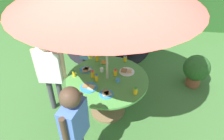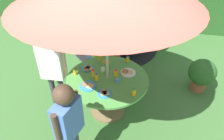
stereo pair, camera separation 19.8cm
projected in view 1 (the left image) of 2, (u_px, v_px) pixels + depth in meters
The scene contains 22 objects.
ground_plane at pixel (108, 111), 3.47m from camera, with size 10.00×10.00×0.02m, color #3D6B33.
garden_table at pixel (108, 86), 3.15m from camera, with size 1.24×1.24×0.69m.
wooden_chair at pixel (103, 47), 4.20m from camera, with size 0.55×0.53×0.89m.
dome_tent at pixel (108, 14), 4.74m from camera, with size 2.60×2.60×1.74m.
potted_plant at pixel (196, 69), 3.80m from camera, with size 0.49×0.49×0.64m.
child_in_yellow_shirt at pixel (91, 46), 3.80m from camera, with size 0.27×0.35×1.12m.
child_in_white_shirt at pixel (50, 65), 3.00m from camera, with size 0.47×0.23×1.38m.
child_in_blue_shirt at pixel (74, 121), 2.23m from camera, with size 0.26×0.43×1.30m.
snack_bowl at pixel (104, 63), 3.33m from camera, with size 0.14×0.14×0.07m.
plate_center_front at pixel (127, 71), 3.18m from camera, with size 0.24×0.24×0.03m.
plate_back_edge at pixel (86, 70), 3.22m from camera, with size 0.20×0.20×0.03m.
plate_mid_right at pixel (106, 94), 2.77m from camera, with size 0.19×0.19×0.03m.
plate_far_right at pixel (89, 87), 2.88m from camera, with size 0.24×0.24×0.03m.
juice_bottle_near_left at pixel (74, 74), 3.07m from camera, with size 0.05×0.05×0.11m.
juice_bottle_near_right at pixel (136, 91), 2.76m from camera, with size 0.06×0.06×0.11m.
juice_bottle_far_left at pixel (97, 78), 2.98m from camera, with size 0.05×0.05×0.12m.
juice_bottle_center_back at pixel (115, 73), 3.09m from camera, with size 0.06×0.06×0.11m.
juice_bottle_mid_left at pixel (97, 58), 3.42m from camera, with size 0.05×0.05×0.12m.
juice_bottle_front_edge at pixel (125, 58), 3.41m from camera, with size 0.05×0.05×0.11m.
juice_bottle_spot_a at pixel (93, 74), 3.05m from camera, with size 0.06×0.06×0.12m.
cup_near at pixel (118, 80), 2.98m from camera, with size 0.06×0.06×0.06m, color #4C99D8.
cup_far at pixel (102, 70), 3.18m from camera, with size 0.06×0.06×0.07m, color white.
Camera 1 is at (0.37, -2.37, 2.60)m, focal length 32.76 mm.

